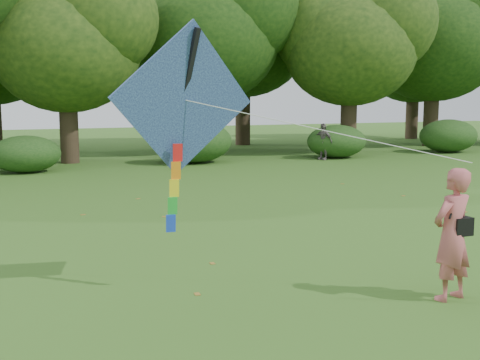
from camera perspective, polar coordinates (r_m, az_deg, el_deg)
name	(u,v)px	position (r m, az deg, el deg)	size (l,w,h in m)	color
ground	(378,292)	(9.33, 12.93, -10.28)	(100.00, 100.00, 0.00)	#265114
man_kite_flyer	(452,234)	(9.04, 19.47, -4.89)	(0.69, 0.45, 1.90)	#BF595C
bystander_right	(323,142)	(27.97, 7.86, 3.63)	(0.99, 0.41, 1.68)	slate
crossbody_bag	(461,225)	(9.07, 20.19, -4.07)	(0.43, 0.20, 0.73)	black
flying_kite	(184,103)	(8.76, -5.30, 7.26)	(4.73, 2.28, 3.05)	#23389A
tree_line	(135,42)	(30.96, -9.93, 12.81)	(54.70, 15.30, 9.48)	#3A2D1E
shrub_band	(109,147)	(25.27, -12.32, 3.11)	(39.15, 3.22, 1.88)	#264919
fallen_leaves	(304,225)	(13.75, 6.11, -4.22)	(9.24, 11.86, 0.01)	olive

